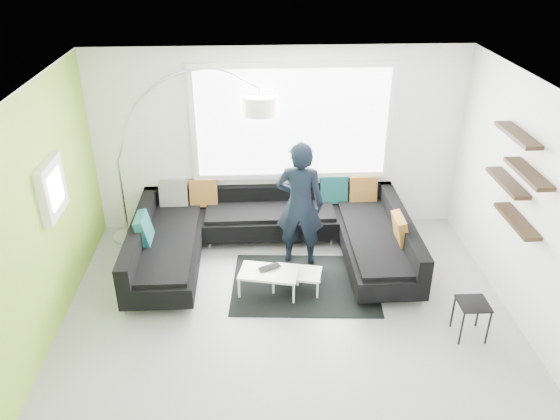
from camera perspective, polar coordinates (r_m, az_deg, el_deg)
The scene contains 9 objects.
ground at distance 6.72m, azimuth 0.93°, elevation -11.90°, with size 5.50×5.50×0.00m, color gray.
room_shell at distance 5.92m, azimuth 1.30°, elevation 2.98°, with size 5.54×5.04×2.82m.
sectional_sofa at distance 7.63m, azimuth -0.86°, elevation -3.15°, with size 3.82×2.36×0.82m.
rug at distance 7.38m, azimuth 2.61°, elevation -7.74°, with size 1.92×1.40×0.01m, color black.
coffee_table at distance 7.17m, azimuth 0.32°, elevation -7.36°, with size 0.97×0.56×0.32m, color silver.
arc_lamp at distance 8.14m, azimuth -16.63°, elevation 4.87°, with size 2.36×0.71×2.54m, color silver, non-canonical shape.
side_table at distance 6.80m, azimuth 19.26°, elevation -10.71°, with size 0.34×0.34×0.47m, color black.
person at distance 7.41m, azimuth 2.08°, elevation 0.59°, with size 0.73×0.55×1.80m, color black.
laptop at distance 7.09m, azimuth -0.95°, elevation -6.21°, with size 0.34×0.29×0.02m, color black.
Camera 1 is at (-0.37, -5.14, 4.32)m, focal length 35.00 mm.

